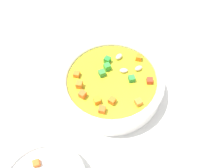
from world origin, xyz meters
TOP-DOWN VIEW (x-y plane):
  - ground_plane at (0.00, 0.00)cm, footprint 140.00×140.00cm
  - soup_bowl_main at (0.01, -0.00)cm, footprint 21.19×21.19cm
  - spoon at (-11.48, -12.19)cm, footprint 19.15×4.56cm

SIDE VIEW (x-z plane):
  - ground_plane at x=0.00cm, z-range -2.00..0.00cm
  - spoon at x=-11.48cm, z-range -0.03..0.85cm
  - soup_bowl_main at x=0.01cm, z-range -0.10..5.80cm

